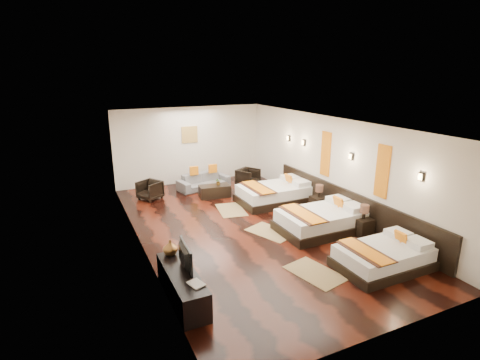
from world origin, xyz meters
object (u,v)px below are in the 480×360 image
bed_far (275,193)px  armchair_right (248,177)px  bed_near (384,257)px  coffee_table (215,191)px  nightstand_a (363,225)px  armchair_left (150,190)px  nightstand_b (319,202)px  table_plant (218,181)px  tv (182,257)px  book (191,286)px  sofa (204,181)px  figurine (170,247)px  bed_mid (322,220)px  tv_console (182,285)px

bed_far → armchair_right: size_ratio=3.21×
bed_near → coffee_table: 6.07m
nightstand_a → armchair_right: 5.12m
coffee_table → armchair_left: bearing=160.7°
armchair_right → nightstand_b: bearing=-107.3°
armchair_left → table_plant: bearing=40.7°
tv → coffee_table: size_ratio=0.82×
bed_near → nightstand_b: size_ratio=2.36×
nightstand_b → armchair_left: (-4.28, 3.28, 0.01)m
book → sofa: 7.26m
figurine → tv: bearing=-85.3°
bed_far → tv: size_ratio=2.77×
nightstand_a → armchair_left: 6.68m
bed_far → book: bearing=-133.7°
bed_mid → table_plant: 4.01m
nightstand_b → armchair_left: bearing=142.6°
nightstand_a → tv_console: bearing=-171.6°
armchair_left → armchair_right: size_ratio=0.95×
nightstand_b → figurine: (-4.94, -1.84, 0.41)m
bed_near → book: size_ratio=6.64×
nightstand_a → nightstand_b: 1.85m
bed_mid → book: 4.64m
bed_mid → book: size_ratio=7.59×
nightstand_b → table_plant: bearing=129.8°
sofa → armchair_right: bearing=-26.5°
nightstand_b → coffee_table: (-2.29, 2.58, -0.09)m
tv → sofa: size_ratio=0.44×
bed_mid → nightstand_b: 1.38m
armchair_left → armchair_right: 3.54m
coffee_table → figurine: bearing=-121.0°
armchair_right → table_plant: (-1.41, -0.64, 0.20)m
table_plant → nightstand_b: bearing=-50.2°
bed_near → nightstand_b: nightstand_b is taller
nightstand_a → armchair_left: size_ratio=1.23×
armchair_right → sofa: bearing=134.8°
tv_console → figurine: bearing=90.0°
coffee_table → table_plant: bearing=0.3°
tv → coffee_table: bearing=-23.7°
sofa → nightstand_b: bearing=-69.3°
book → figurine: figurine is taller
bed_mid → sofa: bed_mid is taller
tv_console → sofa: (2.65, 6.21, -0.00)m
nightstand_a → tv: tv is taller
bed_far → tv: tv is taller
nightstand_b → tv: tv is taller
figurine → nightstand_a: bearing=-0.1°
bed_far → tv: bearing=-138.1°
bed_near → figurine: 4.46m
bed_mid → bed_far: size_ratio=1.00×
bed_near → tv_console: (-4.19, 0.72, 0.02)m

